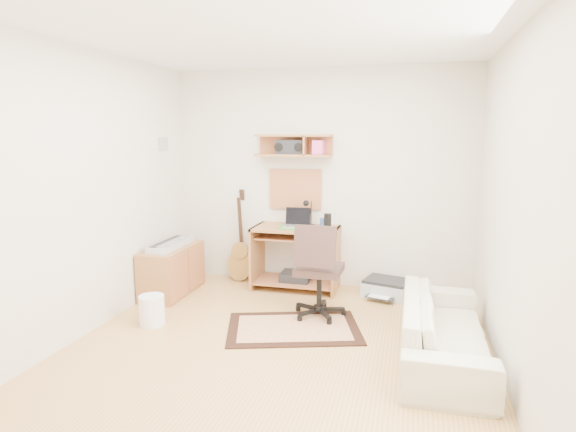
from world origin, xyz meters
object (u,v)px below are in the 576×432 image
(task_chair, at_px, (319,269))
(printer, at_px, (387,289))
(cabinet, at_px, (172,270))
(sofa, at_px, (445,319))
(desk, at_px, (296,258))

(task_chair, distance_m, printer, 1.10)
(cabinet, bearing_deg, sofa, -17.07)
(sofa, bearing_deg, printer, 20.60)
(printer, relative_size, sofa, 0.29)
(cabinet, relative_size, printer, 1.81)
(printer, distance_m, sofa, 1.55)
(desk, xyz_separation_m, task_chair, (0.44, -0.80, 0.12))
(printer, bearing_deg, cabinet, -152.78)
(task_chair, bearing_deg, printer, 53.24)
(desk, relative_size, sofa, 0.59)
(cabinet, distance_m, sofa, 3.10)
(task_chair, height_order, printer, task_chair)
(cabinet, distance_m, printer, 2.48)
(desk, height_order, cabinet, desk)
(desk, xyz_separation_m, cabinet, (-1.35, -0.53, -0.10))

